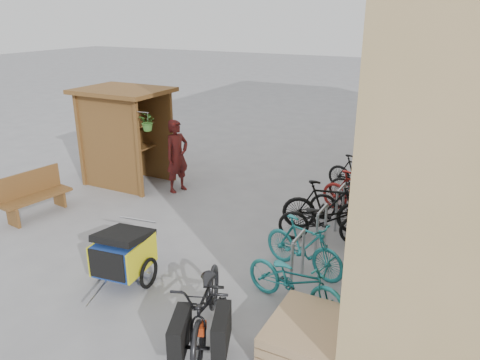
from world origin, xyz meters
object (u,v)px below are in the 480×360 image
at_px(bench, 33,194).
at_px(shopping_carts, 411,150).
at_px(person_kiosk, 177,156).
at_px(bike_0, 295,280).
at_px(bike_5, 356,194).
at_px(bike_2, 324,220).
at_px(bike_7, 357,174).
at_px(bike_6, 364,184).
at_px(cargo_bike, 207,305).
at_px(child_trailer, 123,252).
at_px(pallet_stack, 309,336).
at_px(bike_4, 351,202).
at_px(kiosk, 122,123).
at_px(bike_3, 327,207).
at_px(bike_1, 304,246).

xyz_separation_m(bench, shopping_carts, (6.68, 6.99, 0.06)).
height_order(person_kiosk, bike_0, person_kiosk).
height_order(bike_0, bike_5, bike_5).
height_order(bike_2, bike_7, bike_2).
xyz_separation_m(bike_6, bike_7, (-0.31, 0.55, 0.03)).
distance_m(cargo_bike, bike_6, 5.82).
height_order(shopping_carts, bike_0, shopping_carts).
bearing_deg(child_trailer, pallet_stack, -10.84).
distance_m(cargo_bike, bike_4, 4.59).
height_order(kiosk, bike_0, kiosk).
bearing_deg(bike_3, bike_2, 179.50).
distance_m(kiosk, bench, 2.74).
bearing_deg(kiosk, bike_6, 14.84).
distance_m(pallet_stack, bench, 6.82).
height_order(shopping_carts, bike_3, bike_3).
bearing_deg(person_kiosk, bench, 159.68).
distance_m(bike_3, bike_5, 1.13).
distance_m(pallet_stack, child_trailer, 3.23).
height_order(pallet_stack, bike_4, bike_4).
xyz_separation_m(person_kiosk, bike_2, (3.99, -1.00, -0.43)).
height_order(bike_0, bike_2, bike_2).
relative_size(pallet_stack, bike_5, 0.76).
xyz_separation_m(kiosk, bike_2, (5.51, -0.87, -1.10)).
xyz_separation_m(person_kiosk, bike_3, (3.89, -0.53, -0.35)).
distance_m(bench, child_trailer, 3.67).
bearing_deg(child_trailer, bike_5, 51.52).
xyz_separation_m(person_kiosk, bike_1, (4.02, -2.19, -0.41)).
relative_size(shopping_carts, bike_1, 1.11).
height_order(person_kiosk, bike_1, person_kiosk).
xyz_separation_m(child_trailer, bike_2, (2.44, 2.80, -0.07)).
relative_size(pallet_stack, bike_4, 0.72).
relative_size(pallet_stack, person_kiosk, 0.68).
bearing_deg(shopping_carts, bike_3, -100.08).
bearing_deg(bike_6, cargo_bike, 159.97).
relative_size(bike_1, bike_7, 1.06).
distance_m(cargo_bike, bike_7, 6.34).
bearing_deg(bike_4, bike_7, -2.11).
height_order(pallet_stack, child_trailer, child_trailer).
xyz_separation_m(child_trailer, bike_6, (2.63, 5.18, -0.11)).
height_order(kiosk, child_trailer, kiosk).
bearing_deg(person_kiosk, bike_2, -88.15).
distance_m(shopping_carts, bike_1, 6.60).
bearing_deg(bike_1, bike_2, 18.07).
bearing_deg(child_trailer, bike_7, 60.73).
bearing_deg(bike_2, pallet_stack, 178.78).
bearing_deg(bike_7, kiosk, 120.82).
bearing_deg(kiosk, bike_7, 20.96).
relative_size(bench, shopping_carts, 0.89).
relative_size(shopping_carts, bike_4, 1.05).
xyz_separation_m(pallet_stack, child_trailer, (-3.21, 0.20, 0.31)).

